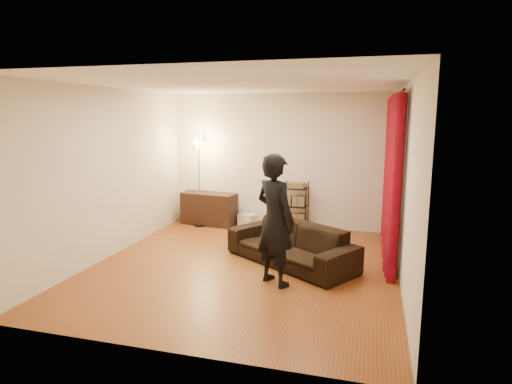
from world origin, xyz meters
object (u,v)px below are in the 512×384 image
(media_cabinet, at_px, (209,209))
(storage_boxes, at_px, (247,220))
(sofa, at_px, (291,244))
(person, at_px, (275,220))
(wire_shelf, at_px, (296,206))
(floor_lamp, at_px, (199,182))

(media_cabinet, relative_size, storage_boxes, 3.58)
(sofa, height_order, media_cabinet, media_cabinet)
(sofa, xyz_separation_m, storage_boxes, (-1.28, 1.95, -0.18))
(storage_boxes, bearing_deg, media_cabinet, -177.90)
(person, xyz_separation_m, media_cabinet, (-2.04, 2.76, -0.55))
(sofa, distance_m, wire_shelf, 1.97)
(floor_lamp, bearing_deg, wire_shelf, 5.23)
(storage_boxes, bearing_deg, sofa, -56.71)
(wire_shelf, xyz_separation_m, floor_lamp, (-1.97, -0.18, 0.44))
(sofa, bearing_deg, wire_shelf, 131.20)
(wire_shelf, bearing_deg, sofa, -75.99)
(floor_lamp, bearing_deg, media_cabinet, 47.20)
(person, distance_m, media_cabinet, 3.48)
(person, height_order, storage_boxes, person)
(storage_boxes, relative_size, wire_shelf, 0.33)
(sofa, height_order, person, person)
(sofa, bearing_deg, floor_lamp, 175.08)
(person, bearing_deg, wire_shelf, -51.74)
(sofa, relative_size, wire_shelf, 2.16)
(sofa, relative_size, person, 1.19)
(storage_boxes, height_order, wire_shelf, wire_shelf)
(sofa, bearing_deg, person, -60.75)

